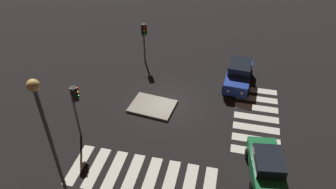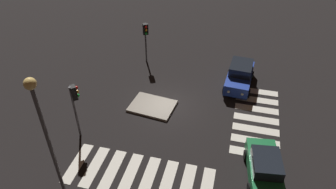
{
  "view_description": "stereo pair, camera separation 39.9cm",
  "coord_description": "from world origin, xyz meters",
  "px_view_note": "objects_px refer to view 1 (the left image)",
  "views": [
    {
      "loc": [
        4.24,
        -18.3,
        15.14
      ],
      "look_at": [
        0.0,
        0.0,
        1.0
      ],
      "focal_mm": 33.71,
      "sensor_mm": 36.0,
      "label": 1
    },
    {
      "loc": [
        4.63,
        -18.21,
        15.14
      ],
      "look_at": [
        0.0,
        0.0,
        1.0
      ],
      "focal_mm": 33.71,
      "sensor_mm": 36.0,
      "label": 2
    }
  ],
  "objects_px": {
    "car_blue": "(239,75)",
    "traffic_island": "(152,106)",
    "traffic_light_west": "(144,34)",
    "car_green": "(266,165)",
    "street_lamp": "(46,125)",
    "traffic_light_south": "(75,100)"
  },
  "relations": [
    {
      "from": "car_green",
      "to": "street_lamp",
      "type": "xyz_separation_m",
      "value": [
        -10.71,
        -3.93,
        4.45
      ]
    },
    {
      "from": "traffic_light_west",
      "to": "traffic_island",
      "type": "bearing_deg",
      "value": -10.41
    },
    {
      "from": "car_green",
      "to": "traffic_light_south",
      "type": "distance_m",
      "value": 12.18
    },
    {
      "from": "traffic_light_west",
      "to": "traffic_light_south",
      "type": "relative_size",
      "value": 0.94
    },
    {
      "from": "traffic_island",
      "to": "car_blue",
      "type": "relative_size",
      "value": 0.77
    },
    {
      "from": "traffic_light_south",
      "to": "street_lamp",
      "type": "bearing_deg",
      "value": -117.56
    },
    {
      "from": "car_blue",
      "to": "traffic_light_west",
      "type": "distance_m",
      "value": 8.85
    },
    {
      "from": "car_green",
      "to": "traffic_light_west",
      "type": "xyz_separation_m",
      "value": [
        -10.52,
        10.91,
        1.99
      ]
    },
    {
      "from": "traffic_light_west",
      "to": "street_lamp",
      "type": "bearing_deg",
      "value": -32.03
    },
    {
      "from": "traffic_light_west",
      "to": "car_blue",
      "type": "bearing_deg",
      "value": 47.52
    },
    {
      "from": "car_blue",
      "to": "traffic_light_south",
      "type": "bearing_deg",
      "value": -45.39
    },
    {
      "from": "car_blue",
      "to": "traffic_island",
      "type": "bearing_deg",
      "value": -49.39
    },
    {
      "from": "car_blue",
      "to": "traffic_light_south",
      "type": "distance_m",
      "value": 13.24
    },
    {
      "from": "traffic_light_west",
      "to": "street_lamp",
      "type": "height_order",
      "value": "street_lamp"
    },
    {
      "from": "traffic_island",
      "to": "traffic_light_west",
      "type": "bearing_deg",
      "value": 110.9
    },
    {
      "from": "car_blue",
      "to": "street_lamp",
      "type": "bearing_deg",
      "value": -29.44
    },
    {
      "from": "traffic_light_south",
      "to": "street_lamp",
      "type": "height_order",
      "value": "street_lamp"
    },
    {
      "from": "car_blue",
      "to": "traffic_light_west",
      "type": "height_order",
      "value": "traffic_light_west"
    },
    {
      "from": "street_lamp",
      "to": "traffic_light_west",
      "type": "bearing_deg",
      "value": 89.27
    },
    {
      "from": "traffic_island",
      "to": "traffic_light_west",
      "type": "height_order",
      "value": "traffic_light_west"
    },
    {
      "from": "traffic_island",
      "to": "street_lamp",
      "type": "xyz_separation_m",
      "value": [
        -2.56,
        -8.62,
        5.24
      ]
    },
    {
      "from": "traffic_island",
      "to": "car_green",
      "type": "relative_size",
      "value": 0.82
    }
  ]
}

